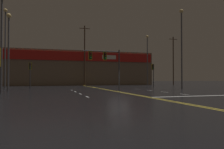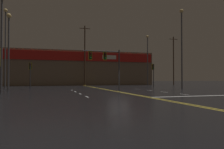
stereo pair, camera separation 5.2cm
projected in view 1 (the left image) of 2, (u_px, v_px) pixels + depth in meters
The scene contains 12 objects.
ground_plane at pixel (119, 92), 24.34m from camera, with size 200.00×200.00×0.00m, color black.
road_markings at pixel (131, 92), 23.29m from camera, with size 13.79×60.00×0.01m.
traffic_signal_median at pixel (104, 59), 25.64m from camera, with size 4.46×0.36×4.95m.
traffic_signal_corner_northwest at pixel (30, 70), 30.46m from camera, with size 0.42×0.36×3.73m.
traffic_signal_corner_northeast at pixel (153, 70), 36.84m from camera, with size 0.42×0.36×3.97m.
streetlight_near_left at pixel (5, 39), 32.70m from camera, with size 0.56×0.56×12.04m.
streetlight_near_right at pixel (147, 54), 47.92m from camera, with size 0.56×0.56×11.03m.
streetlight_median_approach at pixel (9, 41), 25.95m from camera, with size 0.56×0.56×9.29m.
streetlight_far_left at pixel (2, 31), 21.53m from camera, with size 0.56×0.56×9.82m.
streetlight_far_right at pixel (182, 39), 31.52m from camera, with size 0.56×0.56×11.56m.
building_backdrop at pixel (80, 69), 52.07m from camera, with size 32.96×10.23×7.64m.
utility_pole_row at pixel (83, 57), 46.44m from camera, with size 47.14×0.26×12.83m.
Camera 1 is at (-7.94, -23.06, 1.48)m, focal length 35.00 mm.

